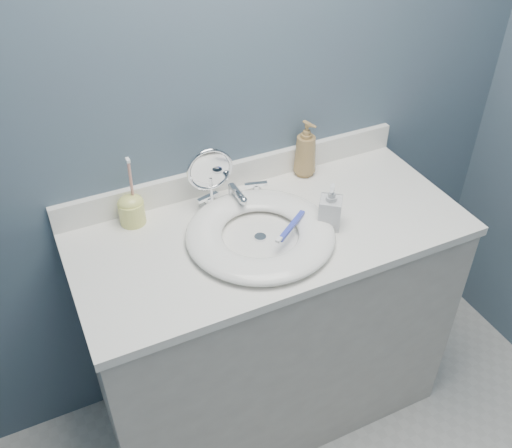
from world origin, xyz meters
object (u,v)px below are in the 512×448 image
makeup_mirror (210,176)px  soap_bottle_clear (331,206)px  toothbrush_holder (131,209)px  soap_bottle_amber (306,149)px

makeup_mirror → soap_bottle_clear: makeup_mirror is taller
makeup_mirror → toothbrush_holder: size_ratio=0.95×
soap_bottle_amber → makeup_mirror: bearing=171.9°
toothbrush_holder → makeup_mirror: bearing=-7.5°
soap_bottle_amber → toothbrush_holder: (-0.62, -0.01, -0.05)m
soap_bottle_amber → toothbrush_holder: size_ratio=0.87×
toothbrush_holder → soap_bottle_clear: bearing=-26.8°
makeup_mirror → toothbrush_holder: 0.26m
soap_bottle_amber → toothbrush_holder: bearing=165.9°
makeup_mirror → soap_bottle_amber: 0.37m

